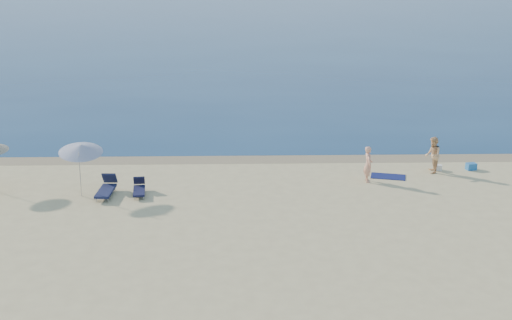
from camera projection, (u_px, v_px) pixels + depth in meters
The scene contains 10 objects.
sea at pixel (257, 21), 109.89m from camera, with size 240.00×160.00×0.01m, color navy.
wet_sand_strip at pixel (297, 159), 32.91m from camera, with size 240.00×1.60×0.00m, color #847254.
person_left at pixel (368, 164), 29.28m from camera, with size 0.61×0.40×1.67m, color tan.
person_right at pixel (433, 155), 30.50m from camera, with size 0.85×0.66×1.75m, color tan.
beach_towel at pixel (388, 176), 30.15m from camera, with size 1.59×0.88×0.03m, color #0D1345.
white_bag at pixel (438, 168), 31.05m from camera, with size 0.32×0.27×0.27m, color silver.
blue_cooler at pixel (471, 166), 31.13m from camera, with size 0.46×0.33×0.33m, color #2064AE.
umbrella_near at pixel (81, 149), 27.28m from camera, with size 2.35×2.37×2.45m.
lounger_left at pixel (106, 189), 27.68m from camera, with size 0.67×1.88×0.82m.
lounger_right at pixel (139, 189), 27.82m from camera, with size 0.68×1.55×0.66m.
Camera 1 is at (-2.86, -12.00, 9.66)m, focal length 45.00 mm.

